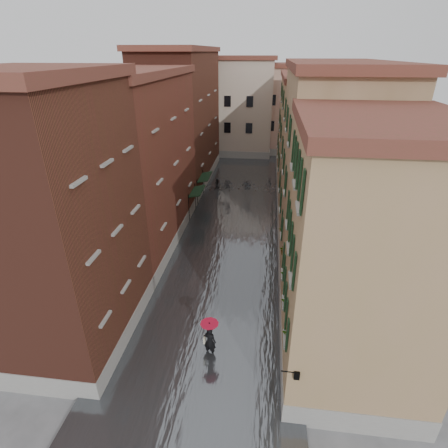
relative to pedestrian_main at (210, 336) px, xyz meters
The scene contains 16 objects.
ground 2.96m from the pedestrian_main, 98.87° to the left, with size 120.00×120.00×0.00m, color #5A5A5D.
floodwater 15.71m from the pedestrian_main, 91.52° to the left, with size 10.00×60.00×0.20m, color #484B50.
building_left_near 9.13m from the pedestrian_main, behind, with size 6.00×8.00×13.00m, color #5F2C1F.
building_left_mid 14.71m from the pedestrian_main, 122.44° to the left, with size 6.00×14.00×12.50m, color #5C251D.
building_left_far 28.28m from the pedestrian_main, 105.54° to the left, with size 6.00×16.00×14.00m, color #5F2C1F.
building_right_near 8.02m from the pedestrian_main, ahead, with size 6.00×8.00×11.50m, color #9A7D4F.
building_right_mid 14.40m from the pedestrian_main, 60.57° to the left, with size 6.00×14.00×13.00m, color tan.
building_right_far 27.84m from the pedestrian_main, 76.13° to the left, with size 6.00×16.00×11.50m, color #9A7D4F.
building_end_cream 41.15m from the pedestrian_main, 94.80° to the left, with size 12.00×9.00×13.00m, color #B3A68E.
building_end_pink 43.30m from the pedestrian_main, 82.54° to the left, with size 10.00×9.00×12.00m, color tan.
awning_near 16.93m from the pedestrian_main, 103.37° to the left, with size 1.09×2.89×2.80m.
awning_far 20.88m from the pedestrian_main, 100.79° to the left, with size 1.09×3.17×2.80m.
wall_lantern 5.44m from the pedestrian_main, 40.41° to the right, with size 0.71×0.22×0.35m.
window_planters 5.40m from the pedestrian_main, 40.87° to the left, with size 0.59×10.49×0.84m.
pedestrian_main is the anchor object (origin of this frame).
pedestrian_far 23.49m from the pedestrian_main, 97.20° to the left, with size 0.71×0.55×1.46m, color black.
Camera 1 is at (2.79, -15.61, 14.00)m, focal length 28.00 mm.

